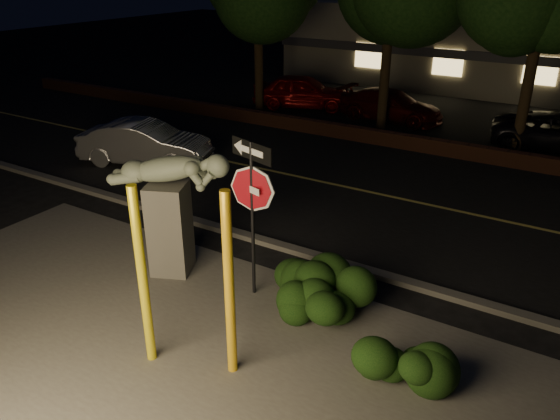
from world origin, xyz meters
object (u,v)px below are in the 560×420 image
at_px(yellow_pole_right, 229,287).
at_px(sculpture, 169,200).
at_px(silver_sedan, 145,143).
at_px(yellow_pole_left, 143,278).
at_px(parked_car_darkred, 390,105).
at_px(parked_car_red, 303,91).
at_px(signpost, 252,189).

distance_m(yellow_pole_right, sculpture, 3.38).
distance_m(yellow_pole_right, silver_sedan, 10.36).
distance_m(yellow_pole_left, yellow_pole_right, 1.37).
relative_size(yellow_pole_left, silver_sedan, 0.74).
bearing_deg(yellow_pole_right, parked_car_darkred, 102.22).
distance_m(yellow_pole_left, sculpture, 2.78).
height_order(silver_sedan, parked_car_darkred, silver_sedan).
height_order(yellow_pole_right, parked_car_red, yellow_pole_right).
relative_size(yellow_pole_right, sculpture, 1.19).
relative_size(yellow_pole_left, sculpture, 1.17).
bearing_deg(silver_sedan, yellow_pole_left, -154.18).
bearing_deg(yellow_pole_left, silver_sedan, 134.45).
xyz_separation_m(yellow_pole_right, signpost, (-0.94, 2.01, 0.65)).
distance_m(yellow_pole_left, parked_car_darkred, 16.06).
height_order(yellow_pole_left, yellow_pole_right, yellow_pole_right).
relative_size(yellow_pole_right, parked_car_red, 0.72).
bearing_deg(signpost, yellow_pole_left, -81.78).
bearing_deg(yellow_pole_left, parked_car_red, 110.99).
xyz_separation_m(silver_sedan, parked_car_darkred, (4.72, 8.99, -0.06)).
bearing_deg(parked_car_darkred, parked_car_red, 93.46).
distance_m(yellow_pole_right, parked_car_darkred, 15.82).
bearing_deg(parked_car_red, sculpture, 179.14).
xyz_separation_m(yellow_pole_left, yellow_pole_right, (1.29, 0.46, 0.02)).
relative_size(yellow_pole_right, signpost, 1.00).
bearing_deg(yellow_pole_right, silver_sedan, 141.37).
relative_size(parked_car_red, parked_car_darkred, 1.01).
bearing_deg(yellow_pole_left, signpost, 82.06).
bearing_deg(parked_car_darkred, sculpture, -174.83).
distance_m(signpost, silver_sedan, 8.52).
distance_m(signpost, sculpture, 1.97).
distance_m(silver_sedan, parked_car_darkred, 10.16).
relative_size(yellow_pole_left, yellow_pole_right, 0.99).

